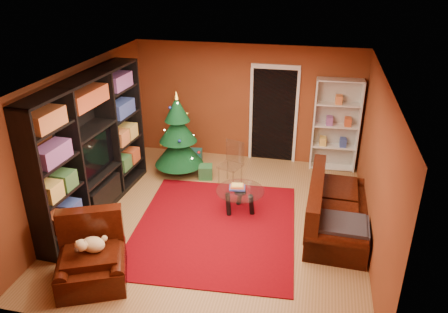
% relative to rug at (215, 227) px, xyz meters
% --- Properties ---
extents(floor, '(5.00, 5.50, 0.05)m').
position_rel_rug_xyz_m(floor, '(0.01, 0.27, -0.03)').
color(floor, olive).
rests_on(floor, ground).
extents(ceiling, '(5.00, 5.50, 0.05)m').
position_rel_rug_xyz_m(ceiling, '(0.01, 0.27, 2.62)').
color(ceiling, silver).
rests_on(ceiling, wall_back).
extents(wall_back, '(5.00, 0.05, 2.60)m').
position_rel_rug_xyz_m(wall_back, '(0.01, 3.04, 1.29)').
color(wall_back, brown).
rests_on(wall_back, ground).
extents(wall_left, '(0.05, 5.50, 2.60)m').
position_rel_rug_xyz_m(wall_left, '(-2.52, 0.27, 1.29)').
color(wall_left, brown).
rests_on(wall_left, ground).
extents(wall_right, '(0.05, 5.50, 2.60)m').
position_rel_rug_xyz_m(wall_right, '(2.53, 0.27, 1.29)').
color(wall_right, brown).
rests_on(wall_right, ground).
extents(doorway, '(1.06, 0.60, 2.16)m').
position_rel_rug_xyz_m(doorway, '(0.61, 3.00, 1.04)').
color(doorway, black).
rests_on(doorway, floor).
extents(rug, '(2.92, 3.33, 0.02)m').
position_rel_rug_xyz_m(rug, '(0.00, 0.00, 0.00)').
color(rug, '#6E030A').
rests_on(rug, floor).
extents(media_unit, '(0.64, 3.23, 2.46)m').
position_rel_rug_xyz_m(media_unit, '(-2.27, 0.14, 1.22)').
color(media_unit, black).
rests_on(media_unit, floor).
extents(christmas_tree, '(1.18, 1.18, 1.84)m').
position_rel_rug_xyz_m(christmas_tree, '(-1.24, 1.87, 0.88)').
color(christmas_tree, black).
rests_on(christmas_tree, floor).
extents(gift_box_teal, '(0.31, 0.31, 0.28)m').
position_rel_rug_xyz_m(gift_box_teal, '(-1.07, 2.51, 0.13)').
color(gift_box_teal, '#18686B').
rests_on(gift_box_teal, floor).
extents(gift_box_green, '(0.34, 0.34, 0.28)m').
position_rel_rug_xyz_m(gift_box_green, '(-0.63, 1.76, 0.13)').
color(gift_box_green, '#1F5E30').
rests_on(gift_box_green, floor).
extents(gift_box_red, '(0.28, 0.28, 0.22)m').
position_rel_rug_xyz_m(gift_box_red, '(-1.15, 2.45, 0.10)').
color(gift_box_red, '#A3281D').
rests_on(gift_box_red, floor).
extents(white_bookshelf, '(0.96, 0.38, 2.05)m').
position_rel_rug_xyz_m(white_bookshelf, '(1.96, 2.84, 0.99)').
color(white_bookshelf, white).
rests_on(white_bookshelf, floor).
extents(armchair, '(1.34, 1.34, 0.79)m').
position_rel_rug_xyz_m(armchair, '(-1.38, -1.70, 0.39)').
color(armchair, black).
rests_on(armchair, rug).
extents(dog, '(0.49, 0.44, 0.26)m').
position_rel_rug_xyz_m(dog, '(-1.36, -1.64, 0.58)').
color(dog, beige).
rests_on(dog, armchair).
extents(sofa, '(1.02, 2.15, 0.91)m').
position_rel_rug_xyz_m(sofa, '(2.03, 0.43, 0.45)').
color(sofa, black).
rests_on(sofa, rug).
extents(coffee_table, '(1.00, 1.00, 0.55)m').
position_rel_rug_xyz_m(coffee_table, '(0.32, 0.61, 0.22)').
color(coffee_table, gray).
rests_on(coffee_table, rug).
extents(acrylic_chair, '(0.54, 0.56, 0.81)m').
position_rel_rug_xyz_m(acrylic_chair, '(-0.07, 1.61, 0.40)').
color(acrylic_chair, '#66605B').
rests_on(acrylic_chair, rug).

